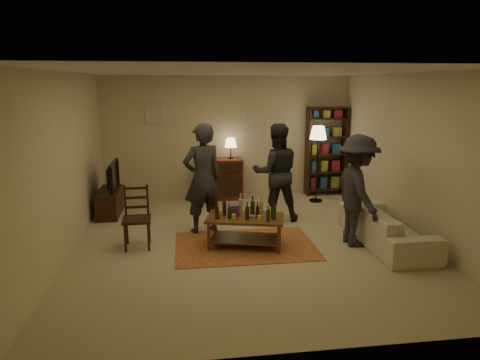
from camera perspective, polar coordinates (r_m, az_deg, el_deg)
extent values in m
plane|color=#C6B793|center=(7.08, 0.91, -8.16)|extent=(6.00, 6.00, 0.00)
plane|color=beige|center=(9.66, -1.73, 5.76)|extent=(5.50, 0.00, 5.50)
plane|color=beige|center=(6.87, -22.36, 1.91)|extent=(0.00, 6.00, 6.00)
plane|color=beige|center=(7.63, 21.86, 2.95)|extent=(0.00, 6.00, 6.00)
plane|color=beige|center=(3.86, 7.68, -5.17)|extent=(5.50, 0.00, 5.50)
plane|color=white|center=(6.62, 1.00, 14.24)|extent=(6.00, 6.00, 0.00)
cube|color=beige|center=(9.56, -11.44, 8.75)|extent=(0.35, 0.03, 0.45)
cube|color=beige|center=(9.69, 1.83, 7.85)|extent=(0.30, 0.03, 0.40)
cube|color=maroon|center=(6.89, 0.70, -8.74)|extent=(2.20, 1.50, 0.01)
cube|color=brown|center=(6.73, 0.71, -5.08)|extent=(1.32, 0.92, 0.04)
cube|color=brown|center=(6.84, 0.70, -7.77)|extent=(1.20, 0.80, 0.02)
cylinder|color=brown|center=(6.63, -4.19, -7.61)|extent=(0.05, 0.05, 0.45)
cylinder|color=brown|center=(6.53, 5.21, -7.97)|extent=(0.05, 0.05, 0.45)
cylinder|color=brown|center=(7.13, -3.40, -6.14)|extent=(0.05, 0.05, 0.45)
cylinder|color=brown|center=(7.03, 5.31, -6.44)|extent=(0.05, 0.05, 0.45)
cylinder|color=gold|center=(6.72, -2.78, -4.48)|extent=(0.07, 0.07, 0.10)
cylinder|color=gold|center=(6.56, -0.85, -4.95)|extent=(0.07, 0.07, 0.09)
cylinder|color=gold|center=(6.92, 1.19, -3.93)|extent=(0.07, 0.07, 0.11)
cylinder|color=gold|center=(6.50, 2.60, -5.14)|extent=(0.07, 0.07, 0.09)
cylinder|color=gold|center=(6.88, 4.05, -4.10)|extent=(0.07, 0.07, 0.10)
cube|color=#5F338C|center=(6.74, -0.80, -4.08)|extent=(0.14, 0.10, 0.18)
cylinder|color=gray|center=(6.69, 1.72, -4.90)|extent=(0.12, 0.12, 0.02)
cube|color=black|center=(6.87, -13.61, -5.14)|extent=(0.45, 0.45, 0.04)
cylinder|color=black|center=(6.80, -15.05, -7.52)|extent=(0.04, 0.04, 0.45)
cylinder|color=black|center=(6.77, -12.10, -7.43)|extent=(0.04, 0.04, 0.45)
cylinder|color=black|center=(7.12, -14.84, -6.56)|extent=(0.04, 0.04, 0.45)
cylinder|color=black|center=(7.10, -12.02, -6.47)|extent=(0.04, 0.04, 0.45)
cube|color=black|center=(6.96, -13.65, -2.54)|extent=(0.35, 0.05, 0.51)
cube|color=black|center=(8.77, -16.98, -2.87)|extent=(0.40, 1.00, 0.50)
imported|color=black|center=(8.64, -17.08, 0.51)|extent=(0.13, 0.97, 0.56)
cube|color=maroon|center=(9.52, -2.72, 0.15)|extent=(1.00, 0.48, 0.90)
cube|color=black|center=(9.34, -2.57, -1.57)|extent=(0.92, 0.02, 0.22)
cube|color=black|center=(9.27, -2.58, -0.01)|extent=(0.92, 0.02, 0.22)
cube|color=black|center=(9.22, -2.60, 1.57)|extent=(0.92, 0.02, 0.22)
cylinder|color=black|center=(9.46, -1.24, 2.97)|extent=(0.12, 0.12, 0.04)
cylinder|color=black|center=(9.44, -1.24, 3.75)|extent=(0.02, 0.02, 0.22)
cone|color=#FFE5B2|center=(9.40, -1.25, 5.01)|extent=(0.26, 0.26, 0.20)
cube|color=black|center=(9.86, 9.02, 3.69)|extent=(0.04, 0.34, 2.00)
cube|color=black|center=(10.14, 13.70, 3.73)|extent=(0.04, 0.34, 2.00)
cube|color=black|center=(10.15, 11.18, -1.03)|extent=(0.90, 0.34, 0.03)
cube|color=black|center=(10.07, 11.28, 1.18)|extent=(0.90, 0.34, 0.03)
cube|color=black|center=(9.99, 11.38, 3.43)|extent=(0.90, 0.34, 0.03)
cube|color=black|center=(9.94, 11.48, 5.70)|extent=(0.90, 0.34, 0.03)
cube|color=black|center=(9.90, 11.58, 8.00)|extent=(0.90, 0.34, 0.03)
cube|color=black|center=(9.88, 11.65, 9.44)|extent=(0.90, 0.34, 0.03)
cube|color=maroon|center=(10.03, 9.59, -0.29)|extent=(0.12, 0.22, 0.26)
cube|color=navy|center=(10.10, 10.95, -0.24)|extent=(0.15, 0.22, 0.26)
cube|color=olive|center=(10.19, 12.39, -0.19)|extent=(0.18, 0.22, 0.26)
cube|color=navy|center=(9.95, 9.68, 1.90)|extent=(0.12, 0.22, 0.24)
cube|color=olive|center=(10.02, 11.04, 1.93)|extent=(0.15, 0.22, 0.24)
cube|color=maroon|center=(10.11, 12.49, 1.96)|extent=(0.18, 0.22, 0.24)
cube|color=olive|center=(9.88, 9.76, 4.12)|extent=(0.12, 0.22, 0.22)
cube|color=maroon|center=(9.96, 11.14, 4.13)|extent=(0.15, 0.22, 0.22)
cube|color=navy|center=(10.05, 12.60, 4.14)|extent=(0.18, 0.22, 0.22)
cube|color=maroon|center=(9.83, 9.85, 6.37)|extent=(0.12, 0.22, 0.20)
cube|color=navy|center=(9.91, 11.23, 6.36)|extent=(0.15, 0.22, 0.20)
cube|color=olive|center=(10.00, 12.71, 6.35)|extent=(0.18, 0.22, 0.20)
cube|color=navy|center=(9.80, 9.93, 8.64)|extent=(0.12, 0.22, 0.18)
cube|color=olive|center=(9.88, 11.33, 8.61)|extent=(0.15, 0.22, 0.18)
cube|color=maroon|center=(9.97, 12.82, 8.58)|extent=(0.18, 0.22, 0.18)
cylinder|color=black|center=(9.54, 10.04, -2.70)|extent=(0.28, 0.28, 0.03)
cylinder|color=black|center=(9.38, 10.21, 1.51)|extent=(0.03, 0.03, 1.46)
cone|color=#FFE5B2|center=(9.26, 10.40, 6.23)|extent=(0.36, 0.36, 0.28)
imported|color=beige|center=(7.27, 18.92, -5.78)|extent=(0.81, 2.08, 0.61)
imported|color=#2A2B32|center=(7.30, -5.01, 0.19)|extent=(0.80, 0.66, 1.89)
imported|color=#23232A|center=(7.96, 4.83, 1.00)|extent=(0.91, 0.72, 1.82)
imported|color=#292931|center=(6.95, 15.38, -1.40)|extent=(0.69, 1.16, 1.77)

